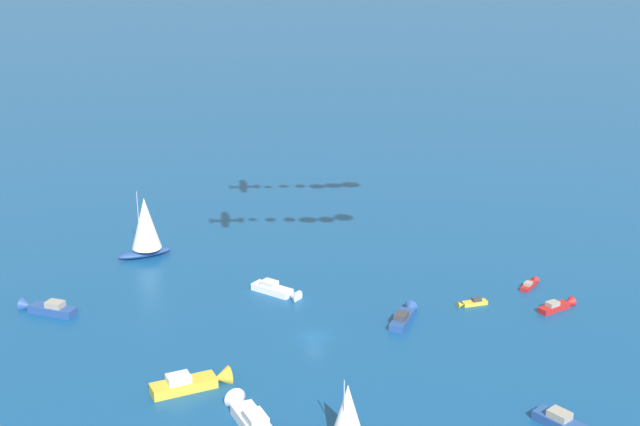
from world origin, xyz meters
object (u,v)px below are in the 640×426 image
at_px(motorboat_far_stbd, 278,291).
at_px(motorboat_inshore, 249,417).
at_px(motorboat_near_centre, 45,308).
at_px(motorboat_outer_ring_b, 530,284).
at_px(motorboat_trailing, 471,303).
at_px(motorboat_far_port, 195,382).
at_px(sailboat_outer_ring_a, 347,413).
at_px(motorboat_outer_ring_c, 558,306).
at_px(sailboat_mid_cluster, 145,227).
at_px(motorboat_offshore, 404,316).

bearing_deg(motorboat_far_stbd, motorboat_inshore, -147.02).
relative_size(motorboat_near_centre, motorboat_far_stbd, 1.10).
distance_m(motorboat_inshore, motorboat_outer_ring_b, 60.45).
height_order(motorboat_inshore, motorboat_trailing, motorboat_inshore).
bearing_deg(motorboat_near_centre, motorboat_far_port, -95.38).
height_order(sailboat_outer_ring_a, motorboat_outer_ring_b, sailboat_outer_ring_a).
xyz_separation_m(motorboat_far_stbd, motorboat_trailing, (14.66, -27.54, -0.31)).
height_order(motorboat_far_port, motorboat_outer_ring_c, motorboat_far_port).
bearing_deg(sailboat_mid_cluster, motorboat_trailing, -75.07).
bearing_deg(motorboat_trailing, motorboat_near_centre, 127.90).
height_order(motorboat_far_stbd, motorboat_outer_ring_b, motorboat_far_stbd).
distance_m(motorboat_offshore, sailboat_mid_cluster, 51.94).
xyz_separation_m(motorboat_far_port, motorboat_offshore, (33.75, -12.11, -0.17)).
xyz_separation_m(motorboat_far_port, motorboat_trailing, (44.56, -18.01, -0.45)).
distance_m(motorboat_far_stbd, sailboat_mid_cluster, 30.29).
bearing_deg(motorboat_outer_ring_c, sailboat_mid_cluster, 107.81).
xyz_separation_m(motorboat_far_port, sailboat_outer_ring_a, (1.20, -23.53, 3.18)).
bearing_deg(sailboat_outer_ring_a, motorboat_inshore, 105.87).
bearing_deg(motorboat_far_port, sailboat_mid_cluster, 53.40).
height_order(motorboat_far_stbd, motorboat_offshore, motorboat_far_stbd).
bearing_deg(motorboat_near_centre, sailboat_mid_cluster, 9.61).
xyz_separation_m(motorboat_trailing, motorboat_outer_ring_b, (12.54, -4.73, 0.01)).
xyz_separation_m(motorboat_inshore, motorboat_trailing, (46.82, -6.67, -0.48)).
xyz_separation_m(sailboat_mid_cluster, motorboat_outer_ring_b, (27.85, -62.13, -5.31)).
bearing_deg(motorboat_outer_ring_b, motorboat_offshore, 155.52).
height_order(motorboat_far_stbd, motorboat_outer_ring_c, motorboat_far_stbd).
bearing_deg(sailboat_outer_ring_a, motorboat_offshore, 19.34).
bearing_deg(motorboat_far_port, motorboat_offshore, -19.74).
height_order(sailboat_outer_ring_a, motorboat_outer_ring_c, sailboat_outer_ring_a).
bearing_deg(motorboat_trailing, motorboat_far_stbd, 118.03).
bearing_deg(motorboat_offshore, motorboat_inshore, 178.78).
relative_size(motorboat_trailing, sailboat_outer_ring_a, 0.54).
bearing_deg(sailboat_mid_cluster, motorboat_outer_ring_c, -72.19).
bearing_deg(motorboat_outer_ring_b, sailboat_mid_cluster, 114.14).
bearing_deg(motorboat_near_centre, motorboat_outer_ring_b, -47.02).
distance_m(sailboat_mid_cluster, motorboat_outer_ring_b, 68.29).
bearing_deg(sailboat_mid_cluster, motorboat_near_centre, -170.39).
distance_m(motorboat_far_port, motorboat_far_stbd, 31.38).
height_order(motorboat_outer_ring_b, motorboat_outer_ring_c, motorboat_outer_ring_c).
height_order(motorboat_inshore, sailboat_mid_cluster, sailboat_mid_cluster).
bearing_deg(motorboat_far_port, sailboat_outer_ring_a, -87.07).
relative_size(sailboat_outer_ring_a, motorboat_outer_ring_b, 1.69).
bearing_deg(motorboat_far_port, motorboat_outer_ring_b, -21.71).
height_order(motorboat_inshore, motorboat_outer_ring_b, motorboat_inshore).
xyz_separation_m(motorboat_near_centre, motorboat_offshore, (30.45, -47.10, -0.08)).
relative_size(motorboat_far_port, motorboat_outer_ring_b, 2.05).
bearing_deg(motorboat_outer_ring_c, sailboat_outer_ring_a, 172.85).
xyz_separation_m(motorboat_far_stbd, sailboat_outer_ring_a, (-28.69, -33.06, 3.32)).
height_order(motorboat_near_centre, motorboat_trailing, motorboat_near_centre).
distance_m(motorboat_inshore, motorboat_outer_ring_c, 56.85).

